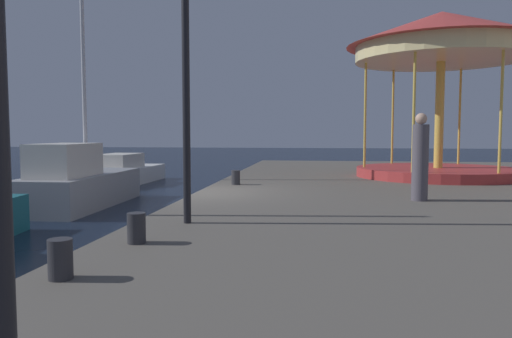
% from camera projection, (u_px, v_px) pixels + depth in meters
% --- Properties ---
extents(ground_plane, '(120.00, 120.00, 0.00)m').
position_uv_depth(ground_plane, '(198.00, 224.00, 11.99)').
color(ground_plane, black).
extents(quay_dock, '(14.60, 27.14, 0.80)m').
position_uv_depth(quay_dock, '(512.00, 214.00, 11.00)').
color(quay_dock, '#5B564F').
rests_on(quay_dock, ground).
extents(motorboat_white, '(2.07, 5.38, 1.33)m').
position_uv_depth(motorboat_white, '(123.00, 172.00, 21.41)').
color(motorboat_white, white).
rests_on(motorboat_white, ground).
extents(sailboat_grey, '(1.96, 5.14, 7.81)m').
position_uv_depth(sailboat_grey, '(78.00, 183.00, 14.57)').
color(sailboat_grey, gray).
rests_on(sailboat_grey, ground).
extents(carousel, '(6.02, 6.02, 5.30)m').
position_uv_depth(carousel, '(441.00, 54.00, 15.60)').
color(carousel, '#B23333').
rests_on(carousel, quay_dock).
extents(lamp_post_mid_promenade, '(0.36, 0.36, 4.25)m').
position_uv_depth(lamp_post_mid_promenade, '(185.00, 38.00, 7.57)').
color(lamp_post_mid_promenade, black).
rests_on(lamp_post_mid_promenade, quay_dock).
extents(bollard_north, '(0.24, 0.24, 0.40)m').
position_uv_depth(bollard_north, '(60.00, 259.00, 4.79)').
color(bollard_north, '#2D2D33').
rests_on(bollard_north, quay_dock).
extents(bollard_south, '(0.24, 0.24, 0.40)m').
position_uv_depth(bollard_south, '(136.00, 228.00, 6.35)').
color(bollard_south, '#2D2D33').
rests_on(bollard_south, quay_dock).
extents(bollard_center, '(0.24, 0.24, 0.40)m').
position_uv_depth(bollard_center, '(236.00, 177.00, 13.50)').
color(bollard_center, '#2D2D33').
rests_on(bollard_center, quay_dock).
extents(person_by_the_water, '(0.34, 0.34, 1.86)m').
position_uv_depth(person_by_the_water, '(420.00, 160.00, 10.30)').
color(person_by_the_water, '#514C56').
rests_on(person_by_the_water, quay_dock).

